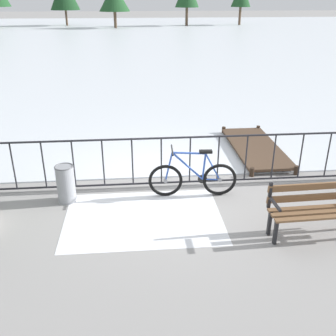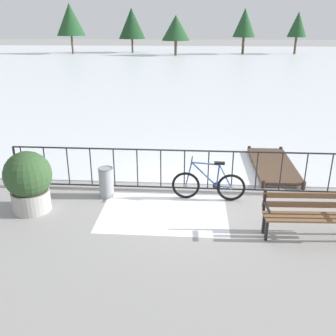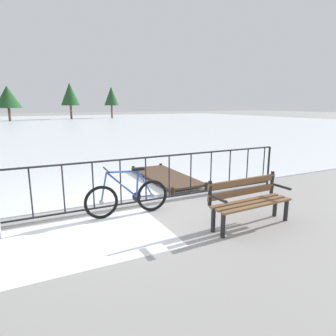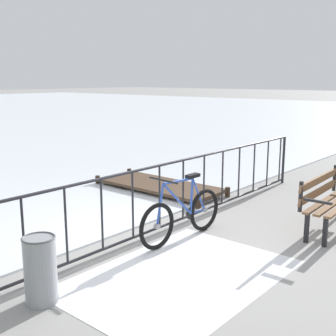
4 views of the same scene
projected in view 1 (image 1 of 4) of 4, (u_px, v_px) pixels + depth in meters
name	position (u px, v px, depth m)	size (l,w,h in m)	color
ground_plane	(175.00, 186.00, 8.03)	(160.00, 160.00, 0.00)	gray
frozen_pond	(141.00, 38.00, 33.79)	(80.00, 56.00, 0.03)	silver
snow_patch	(143.00, 218.00, 6.89)	(2.76, 1.93, 0.01)	white
railing_fence	(176.00, 161.00, 7.80)	(9.06, 0.06, 1.07)	#232328
bicycle_near_railing	(193.00, 178.00, 7.50)	(1.71, 0.52, 0.97)	black
park_bench	(317.00, 205.00, 6.27)	(1.62, 0.54, 0.89)	brown
trash_bin	(66.00, 184.00, 7.29)	(0.35, 0.35, 0.73)	gray
wooden_dock	(255.00, 147.00, 9.70)	(1.10, 2.88, 0.20)	#4C3828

